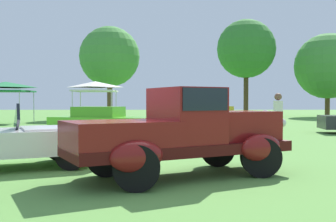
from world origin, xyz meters
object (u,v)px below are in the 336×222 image
Objects in this scene: canopy_tent_left_field at (6,86)px; spectator_between_cars at (190,116)px; neighbor_convertible at (10,142)px; canopy_tent_center_field at (95,86)px; feature_pickup_truck at (182,132)px; show_car_yellow at (211,120)px; spectator_near_truck at (278,119)px; show_car_lime at (101,122)px.

spectator_between_cars is at bearing -45.14° from canopy_tent_left_field.
neighbor_convertible is 16.81m from canopy_tent_center_field.
canopy_tent_left_field is (-10.55, 18.23, 1.56)m from feature_pickup_truck.
show_car_yellow is (5.47, 9.65, 0.02)m from neighbor_convertible.
feature_pickup_truck is 2.65× the size of spectator_near_truck.
canopy_tent_left_field reaches higher than show_car_yellow.
canopy_tent_left_field reaches higher than show_car_lime.
show_car_lime is 0.95× the size of show_car_yellow.
neighbor_convertible is 0.99× the size of show_car_lime.
neighbor_convertible is 11.09m from show_car_yellow.
show_car_lime is at bearing -160.39° from show_car_yellow.
show_car_yellow is at bearing -47.08° from canopy_tent_center_field.
spectator_near_truck is (6.03, -4.60, 0.31)m from show_car_lime.
spectator_between_cars is (0.60, 7.03, 0.05)m from feature_pickup_truck.
show_car_lime and show_car_yellow have the same top height.
show_car_yellow is at bearing 60.45° from neighbor_convertible.
show_car_lime is 4.05m from spectator_between_cars.
neighbor_convertible is at bearing -86.37° from canopy_tent_center_field.
canopy_tent_left_field is (-6.91, 17.22, 1.84)m from neighbor_convertible.
neighbor_convertible is 0.94× the size of show_car_yellow.
canopy_tent_center_field reaches higher than feature_pickup_truck.
spectator_near_truck is at bearing -45.47° from canopy_tent_left_field.
show_car_lime is at bearing 142.64° from spectator_near_truck.
feature_pickup_truck reaches higher than spectator_near_truck.
canopy_tent_left_field reaches higher than spectator_between_cars.
spectator_between_cars is at bearing 54.77° from neighbor_convertible.
canopy_tent_center_field is at bearing -5.33° from canopy_tent_left_field.
canopy_tent_left_field is at bearing 111.85° from neighbor_convertible.
show_car_yellow is (1.82, 10.66, -0.27)m from feature_pickup_truck.
show_car_lime is at bearing -50.60° from canopy_tent_left_field.
feature_pickup_truck is 10.82m from show_car_yellow.
neighbor_convertible is 1.49× the size of canopy_tent_left_field.
canopy_tent_left_field is at bearing 120.07° from feature_pickup_truck.
spectator_between_cars reaches higher than neighbor_convertible.
feature_pickup_truck is 2.65× the size of spectator_between_cars.
feature_pickup_truck is at bearing -15.54° from neighbor_convertible.
feature_pickup_truck is 1.00× the size of show_car_lime.
neighbor_convertible is at bearing 164.46° from feature_pickup_truck.
neighbor_convertible reaches higher than show_car_lime.
spectator_between_cars is 12.00m from canopy_tent_center_field.
neighbor_convertible reaches higher than show_car_yellow.
spectator_between_cars is at bearing -63.54° from canopy_tent_center_field.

